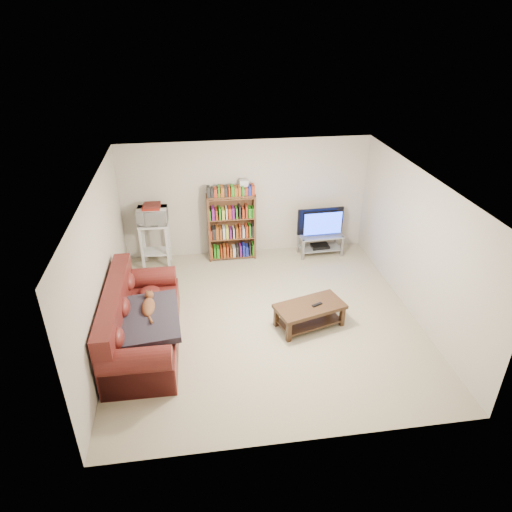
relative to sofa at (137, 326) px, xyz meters
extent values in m
plane|color=#BCAF8B|center=(2.04, 0.36, -0.35)|extent=(5.00, 5.00, 0.00)
plane|color=white|center=(2.04, 0.36, 2.05)|extent=(5.00, 5.00, 0.00)
plane|color=beige|center=(2.04, 2.86, 0.85)|extent=(5.00, 0.00, 5.00)
plane|color=beige|center=(2.04, -2.14, 0.85)|extent=(5.00, 0.00, 5.00)
plane|color=beige|center=(-0.46, 0.36, 0.85)|extent=(0.00, 5.00, 5.00)
plane|color=beige|center=(4.54, 0.36, 0.85)|extent=(0.00, 5.00, 5.00)
cube|color=#5B1B17|center=(0.09, 0.00, -0.12)|extent=(1.03, 2.35, 0.45)
cube|color=#5B1B17|center=(-0.28, 0.00, 0.16)|extent=(0.28, 2.35, 0.98)
cube|color=#5B1B17|center=(0.08, -1.05, -0.06)|extent=(0.96, 0.25, 0.57)
cube|color=#5B1B17|center=(0.10, 1.05, -0.06)|extent=(0.96, 0.25, 0.57)
cube|color=#2D2731|center=(0.19, -0.16, 0.23)|extent=(0.99, 1.24, 0.19)
cube|color=#392314|center=(2.72, 0.09, 0.03)|extent=(1.22, 0.84, 0.06)
cube|color=#392314|center=(2.72, 0.09, -0.25)|extent=(1.10, 0.76, 0.03)
cube|color=#392314|center=(2.31, -0.26, -0.17)|extent=(0.09, 0.09, 0.34)
cube|color=#392314|center=(3.26, 0.02, -0.17)|extent=(0.09, 0.09, 0.34)
cube|color=#392314|center=(2.19, 0.16, -0.17)|extent=(0.09, 0.09, 0.34)
cube|color=#392314|center=(3.13, 0.44, -0.17)|extent=(0.09, 0.09, 0.34)
cube|color=black|center=(2.83, 0.07, 0.07)|extent=(0.19, 0.12, 0.02)
cube|color=#999EA3|center=(3.55, 2.48, 0.09)|extent=(0.92, 0.44, 0.03)
cube|color=#999EA3|center=(3.55, 2.48, -0.20)|extent=(0.87, 0.42, 0.02)
cube|color=gray|center=(3.14, 2.29, -0.12)|extent=(0.05, 0.05, 0.45)
cube|color=gray|center=(3.98, 2.33, -0.12)|extent=(0.05, 0.05, 0.45)
cube|color=gray|center=(3.12, 2.64, -0.12)|extent=(0.05, 0.05, 0.45)
cube|color=gray|center=(3.96, 2.68, -0.12)|extent=(0.05, 0.05, 0.45)
imported|color=black|center=(3.55, 2.48, 0.39)|extent=(0.98, 0.17, 0.56)
cube|color=black|center=(3.55, 2.48, -0.16)|extent=(0.37, 0.27, 0.06)
cube|color=brown|center=(1.24, 2.61, 0.35)|extent=(0.04, 0.30, 1.39)
cube|color=brown|center=(2.16, 2.62, 0.35)|extent=(0.04, 0.30, 1.39)
cube|color=brown|center=(1.70, 2.62, 1.03)|extent=(0.97, 0.31, 0.03)
cube|color=maroon|center=(1.49, 2.61, 1.08)|extent=(0.28, 0.22, 0.08)
cube|color=silver|center=(0.16, 2.52, 0.56)|extent=(0.60, 0.45, 0.04)
cube|color=silver|center=(0.16, 2.52, -0.05)|extent=(0.54, 0.41, 0.03)
cube|color=silver|center=(-0.09, 2.36, 0.10)|extent=(0.05, 0.05, 0.88)
cube|color=silver|center=(0.40, 2.33, 0.10)|extent=(0.05, 0.05, 0.88)
cube|color=silver|center=(-0.08, 2.70, 0.10)|extent=(0.05, 0.05, 0.88)
cube|color=silver|center=(0.42, 2.67, 0.10)|extent=(0.05, 0.05, 0.88)
imported|color=silver|center=(0.16, 2.52, 0.73)|extent=(0.59, 0.42, 0.31)
cube|color=maroon|center=(0.16, 2.52, 0.92)|extent=(0.35, 0.31, 0.05)
camera|label=1|loc=(1.00, -5.79, 4.25)|focal=32.00mm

